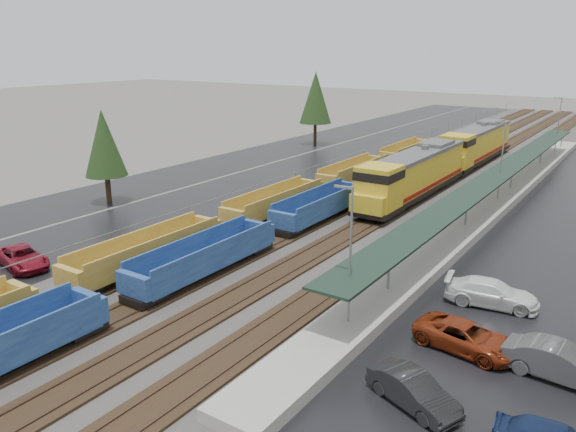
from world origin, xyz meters
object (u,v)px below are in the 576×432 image
well_string_blue (271,230)px  locomotive_trail (476,145)px  locomotive_lead (412,175)px  parked_car_east_e (561,363)px  parked_car_east_c (492,293)px  parked_car_east_b (466,337)px  parked_car_east_a (413,391)px  parked_car_west_c (22,258)px  well_string_yellow (220,226)px

well_string_blue → locomotive_trail: bearing=84.2°
locomotive_lead → parked_car_east_e: (17.51, -25.52, -1.78)m
parked_car_east_e → locomotive_lead: bearing=37.8°
locomotive_trail → parked_car_east_c: (12.87, -40.47, -1.83)m
locomotive_lead → well_string_blue: (-4.00, -18.08, -1.46)m
parked_car_east_e → well_string_blue: bearing=74.2°
parked_car_east_b → parked_car_east_e: bearing=-84.0°
parked_car_east_a → parked_car_east_b: 5.79m
parked_car_west_c → parked_car_east_a: (28.16, 0.28, 0.01)m
parked_car_west_c → parked_car_east_a: bearing=-77.8°
parked_car_east_a → parked_car_east_e: size_ratio=0.86×
locomotive_trail → parked_car_east_a: 53.70m
locomotive_lead → parked_car_east_e: 31.00m
locomotive_trail → parked_car_east_c: 42.51m
well_string_yellow → parked_car_east_a: 23.86m
locomotive_trail → parked_car_east_e: size_ratio=4.36×
parked_car_east_b → parked_car_east_c: parked_car_east_c is taller
locomotive_trail → well_string_blue: 39.32m
locomotive_lead → locomotive_trail: same height
parked_car_east_a → parked_car_east_b: size_ratio=0.84×
parked_car_east_e → parked_car_west_c: bearing=103.4°
locomotive_trail → parked_car_east_a: locomotive_trail is taller
well_string_blue → parked_car_east_b: size_ratio=16.98×
parked_car_east_b → well_string_yellow: bearing=82.2°
well_string_yellow → parked_car_west_c: (-7.43, -12.09, -0.41)m
locomotive_lead → well_string_yellow: 20.96m
parked_car_east_a → locomotive_lead: bearing=44.0°
parked_car_west_c → well_string_blue: bearing=-28.9°
parked_car_east_b → parked_car_east_a: bearing=-176.3°
parked_car_east_c → parked_car_west_c: bearing=103.4°
locomotive_lead → parked_car_east_a: size_ratio=5.04×
locomotive_trail → parked_car_west_c: bearing=-106.4°
parked_car_east_e → locomotive_trail: bearing=23.9°
locomotive_trail → well_string_yellow: (-8.00, -40.32, -1.49)m
locomotive_trail → parked_car_east_b: bearing=-74.1°
parked_car_east_c → parked_car_east_e: parked_car_east_e is taller
locomotive_trail → parked_car_east_e: locomotive_trail is taller
locomotive_trail → well_string_blue: locomotive_trail is taller
parked_car_east_a → parked_car_east_c: bearing=21.1°
well_string_blue → parked_car_east_a: size_ratio=20.17×
parked_car_west_c → parked_car_east_b: size_ratio=0.98×
well_string_blue → parked_car_east_e: size_ratio=17.44×
locomotive_trail → parked_car_east_c: size_ratio=4.12×
locomotive_lead → parked_car_east_e: size_ratio=4.36×
well_string_blue → parked_car_west_c: (-11.43, -13.33, -0.44)m
well_string_blue → parked_car_east_b: (17.18, -7.28, -0.43)m
locomotive_lead → well_string_blue: bearing=-102.5°
locomotive_trail → well_string_yellow: size_ratio=0.25×
locomotive_trail → parked_car_east_a: (12.73, -52.13, -1.89)m
well_string_yellow → parked_car_east_c: (20.87, -0.15, -0.35)m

